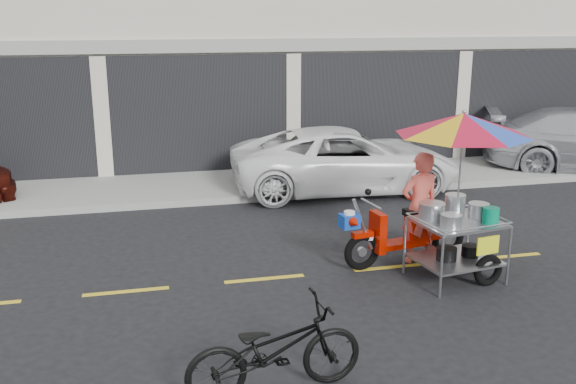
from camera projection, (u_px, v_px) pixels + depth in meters
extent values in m
plane|color=black|center=(391.00, 267.00, 9.96)|extent=(90.00, 90.00, 0.00)
cube|color=gray|center=(303.00, 178.00, 15.11)|extent=(45.00, 3.00, 0.15)
cube|color=beige|center=(261.00, 7.00, 18.75)|extent=(36.00, 8.00, 8.00)
cube|color=black|center=(293.00, 114.00, 15.65)|extent=(35.28, 0.06, 2.90)
cube|color=gray|center=(293.00, 45.00, 15.19)|extent=(36.00, 0.12, 0.30)
cube|color=gold|center=(391.00, 267.00, 9.96)|extent=(42.00, 0.10, 0.01)
imported|color=white|center=(345.00, 160.00, 14.15)|extent=(5.17, 2.61, 1.40)
imported|color=black|center=(275.00, 349.00, 6.54)|extent=(1.93, 0.83, 0.99)
torus|color=black|center=(362.00, 252.00, 9.80)|extent=(0.61, 0.21, 0.60)
torus|color=black|center=(448.00, 239.00, 10.37)|extent=(0.61, 0.21, 0.60)
cylinder|color=#9EA0A5|center=(362.00, 252.00, 9.80)|extent=(0.15, 0.08, 0.15)
cylinder|color=#9EA0A5|center=(448.00, 239.00, 10.37)|extent=(0.15, 0.08, 0.15)
cube|color=#A81000|center=(362.00, 234.00, 9.72)|extent=(0.35, 0.18, 0.08)
cylinder|color=#9EA0A5|center=(363.00, 224.00, 9.68)|extent=(0.39, 0.11, 0.84)
cube|color=#A81000|center=(378.00, 232.00, 9.82)|extent=(0.18, 0.37, 0.63)
cube|color=#A81000|center=(403.00, 243.00, 10.05)|extent=(0.87, 0.42, 0.08)
cube|color=#A81000|center=(430.00, 225.00, 10.16)|extent=(0.82, 0.39, 0.42)
cube|color=black|center=(425.00, 211.00, 10.06)|extent=(0.71, 0.35, 0.10)
cylinder|color=#9EA0A5|center=(371.00, 204.00, 9.64)|extent=(0.13, 0.57, 0.04)
sphere|color=black|center=(368.00, 192.00, 9.82)|extent=(0.10, 0.10, 0.10)
cylinder|color=white|center=(370.00, 238.00, 9.79)|extent=(0.14, 0.14, 0.05)
cube|color=#103BA1|center=(349.00, 221.00, 9.58)|extent=(0.30, 0.27, 0.21)
cylinder|color=white|center=(350.00, 213.00, 9.54)|extent=(0.19, 0.19, 0.05)
cone|color=#A81000|center=(355.00, 223.00, 9.41)|extent=(0.22, 0.26, 0.19)
torus|color=black|center=(488.00, 270.00, 9.25)|extent=(0.49, 0.18, 0.48)
cylinder|color=#9EA0A5|center=(441.00, 268.00, 8.78)|extent=(0.04, 0.04, 0.89)
cylinder|color=#9EA0A5|center=(405.00, 246.00, 9.62)|extent=(0.04, 0.04, 0.89)
cylinder|color=#9EA0A5|center=(509.00, 256.00, 9.19)|extent=(0.04, 0.04, 0.89)
cylinder|color=#9EA0A5|center=(468.00, 236.00, 10.04)|extent=(0.04, 0.04, 0.89)
cube|color=#9EA0A5|center=(455.00, 259.00, 9.44)|extent=(1.28, 1.11, 0.03)
cube|color=#9EA0A5|center=(458.00, 222.00, 9.29)|extent=(1.28, 1.11, 0.04)
cylinder|color=#9EA0A5|center=(479.00, 228.00, 8.85)|extent=(1.14, 0.20, 0.03)
cylinder|color=#9EA0A5|center=(439.00, 209.00, 9.69)|extent=(1.14, 0.20, 0.03)
cylinder|color=#9EA0A5|center=(424.00, 223.00, 9.06)|extent=(0.17, 0.93, 0.03)
cylinder|color=#9EA0A5|center=(490.00, 214.00, 9.48)|extent=(0.17, 0.93, 0.03)
cylinder|color=#9EA0A5|center=(436.00, 249.00, 9.86)|extent=(0.16, 0.78, 0.04)
cylinder|color=#9EA0A5|center=(439.00, 216.00, 9.72)|extent=(0.16, 0.78, 0.04)
cube|color=yellow|center=(488.00, 245.00, 8.95)|extent=(0.37, 0.08, 0.26)
cylinder|color=#B7B7BC|center=(432.00, 212.00, 9.33)|extent=(0.43, 0.43, 0.23)
cylinder|color=#B7B7BC|center=(455.00, 206.00, 9.49)|extent=(0.34, 0.34, 0.30)
cylinder|color=#B7B7BC|center=(478.00, 211.00, 9.45)|extent=(0.34, 0.34, 0.18)
cylinder|color=#B7B7BC|center=(451.00, 221.00, 9.00)|extent=(0.34, 0.34, 0.16)
cylinder|color=#017953|center=(491.00, 215.00, 9.15)|extent=(0.26, 0.26, 0.23)
cylinder|color=black|center=(447.00, 254.00, 9.36)|extent=(0.33, 0.33, 0.19)
cylinder|color=black|center=(470.00, 251.00, 9.51)|extent=(0.29, 0.29, 0.17)
cylinder|color=#9EA0A5|center=(460.00, 168.00, 9.19)|extent=(0.03, 0.03, 1.57)
sphere|color=#9EA0A5|center=(464.00, 112.00, 8.98)|extent=(0.06, 0.06, 0.06)
imported|color=#EC594A|center=(419.00, 208.00, 10.00)|extent=(0.70, 0.52, 1.77)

